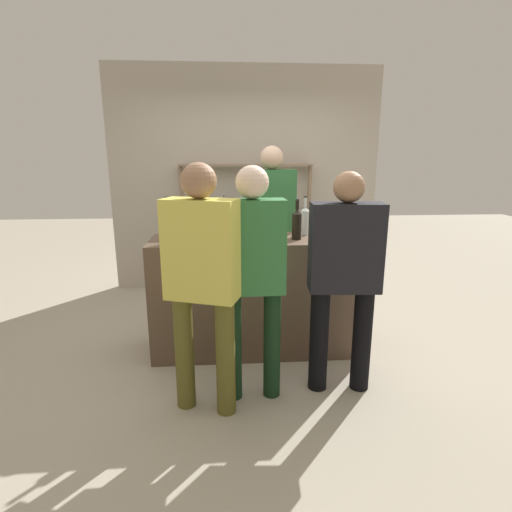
{
  "coord_description": "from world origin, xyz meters",
  "views": [
    {
      "loc": [
        -0.24,
        -3.35,
        1.72
      ],
      "look_at": [
        0.0,
        0.0,
        0.87
      ],
      "focal_mm": 28.0,
      "sensor_mm": 36.0,
      "label": 1
    }
  ],
  "objects_px": {
    "counter_bottle_1": "(305,220)",
    "customer_left": "(202,274)",
    "counter_bottle_0": "(169,226)",
    "ice_bucket": "(210,227)",
    "counter_bottle_3": "(239,225)",
    "customer_right": "(344,270)",
    "counter_bottle_2": "(297,224)",
    "customer_center": "(252,268)",
    "server_behind_counter": "(271,219)"
  },
  "relations": [
    {
      "from": "counter_bottle_1",
      "to": "server_behind_counter",
      "type": "relative_size",
      "value": 0.19
    },
    {
      "from": "counter_bottle_3",
      "to": "customer_left",
      "type": "bearing_deg",
      "value": -109.08
    },
    {
      "from": "counter_bottle_3",
      "to": "ice_bucket",
      "type": "height_order",
      "value": "counter_bottle_3"
    },
    {
      "from": "counter_bottle_3",
      "to": "customer_center",
      "type": "relative_size",
      "value": 0.21
    },
    {
      "from": "customer_right",
      "to": "counter_bottle_3",
      "type": "bearing_deg",
      "value": 55.49
    },
    {
      "from": "counter_bottle_0",
      "to": "customer_center",
      "type": "relative_size",
      "value": 0.23
    },
    {
      "from": "counter_bottle_1",
      "to": "counter_bottle_3",
      "type": "relative_size",
      "value": 1.0
    },
    {
      "from": "counter_bottle_3",
      "to": "server_behind_counter",
      "type": "distance_m",
      "value": 1.03
    },
    {
      "from": "counter_bottle_0",
      "to": "customer_center",
      "type": "bearing_deg",
      "value": -43.12
    },
    {
      "from": "counter_bottle_1",
      "to": "customer_right",
      "type": "bearing_deg",
      "value": -81.17
    },
    {
      "from": "counter_bottle_1",
      "to": "customer_right",
      "type": "xyz_separation_m",
      "value": [
        0.13,
        -0.83,
        -0.23
      ]
    },
    {
      "from": "customer_left",
      "to": "customer_center",
      "type": "bearing_deg",
      "value": -50.54
    },
    {
      "from": "counter_bottle_2",
      "to": "server_behind_counter",
      "type": "xyz_separation_m",
      "value": [
        -0.12,
        0.9,
        -0.1
      ]
    },
    {
      "from": "counter_bottle_2",
      "to": "customer_left",
      "type": "xyz_separation_m",
      "value": [
        -0.76,
        -0.82,
        -0.18
      ]
    },
    {
      "from": "counter_bottle_1",
      "to": "customer_right",
      "type": "height_order",
      "value": "customer_right"
    },
    {
      "from": "customer_right",
      "to": "server_behind_counter",
      "type": "height_order",
      "value": "server_behind_counter"
    },
    {
      "from": "counter_bottle_2",
      "to": "customer_center",
      "type": "bearing_deg",
      "value": -121.23
    },
    {
      "from": "customer_left",
      "to": "counter_bottle_2",
      "type": "bearing_deg",
      "value": -23.74
    },
    {
      "from": "counter_bottle_3",
      "to": "counter_bottle_1",
      "type": "bearing_deg",
      "value": 22.63
    },
    {
      "from": "customer_right",
      "to": "customer_left",
      "type": "relative_size",
      "value": 0.96
    },
    {
      "from": "ice_bucket",
      "to": "customer_right",
      "type": "distance_m",
      "value": 1.22
    },
    {
      "from": "counter_bottle_3",
      "to": "server_behind_counter",
      "type": "xyz_separation_m",
      "value": [
        0.37,
        0.95,
        -0.1
      ]
    },
    {
      "from": "ice_bucket",
      "to": "customer_left",
      "type": "relative_size",
      "value": 0.12
    },
    {
      "from": "counter_bottle_1",
      "to": "customer_left",
      "type": "xyz_separation_m",
      "value": [
        -0.86,
        -1.01,
        -0.18
      ]
    },
    {
      "from": "counter_bottle_1",
      "to": "ice_bucket",
      "type": "bearing_deg",
      "value": -171.64
    },
    {
      "from": "ice_bucket",
      "to": "customer_right",
      "type": "bearing_deg",
      "value": -36.01
    },
    {
      "from": "counter_bottle_0",
      "to": "counter_bottle_1",
      "type": "bearing_deg",
      "value": 14.29
    },
    {
      "from": "counter_bottle_1",
      "to": "counter_bottle_0",
      "type": "bearing_deg",
      "value": -165.71
    },
    {
      "from": "server_behind_counter",
      "to": "customer_left",
      "type": "height_order",
      "value": "server_behind_counter"
    },
    {
      "from": "counter_bottle_3",
      "to": "customer_left",
      "type": "relative_size",
      "value": 0.2
    },
    {
      "from": "counter_bottle_0",
      "to": "customer_left",
      "type": "xyz_separation_m",
      "value": [
        0.3,
        -0.72,
        -0.19
      ]
    },
    {
      "from": "ice_bucket",
      "to": "customer_center",
      "type": "distance_m",
      "value": 0.84
    },
    {
      "from": "counter_bottle_1",
      "to": "counter_bottle_3",
      "type": "bearing_deg",
      "value": -157.37
    },
    {
      "from": "ice_bucket",
      "to": "customer_center",
      "type": "xyz_separation_m",
      "value": [
        0.32,
        -0.76,
        -0.15
      ]
    },
    {
      "from": "counter_bottle_1",
      "to": "ice_bucket",
      "type": "height_order",
      "value": "counter_bottle_1"
    },
    {
      "from": "customer_left",
      "to": "counter_bottle_0",
      "type": "bearing_deg",
      "value": 41.51
    },
    {
      "from": "counter_bottle_0",
      "to": "counter_bottle_3",
      "type": "xyz_separation_m",
      "value": [
        0.56,
        0.05,
        -0.01
      ]
    },
    {
      "from": "counter_bottle_3",
      "to": "ice_bucket",
      "type": "bearing_deg",
      "value": 152.94
    },
    {
      "from": "counter_bottle_0",
      "to": "ice_bucket",
      "type": "bearing_deg",
      "value": 28.4
    },
    {
      "from": "ice_bucket",
      "to": "customer_center",
      "type": "height_order",
      "value": "customer_center"
    },
    {
      "from": "ice_bucket",
      "to": "customer_left",
      "type": "height_order",
      "value": "customer_left"
    },
    {
      "from": "counter_bottle_0",
      "to": "customer_right",
      "type": "height_order",
      "value": "customer_right"
    },
    {
      "from": "counter_bottle_2",
      "to": "server_behind_counter",
      "type": "relative_size",
      "value": 0.19
    },
    {
      "from": "counter_bottle_1",
      "to": "customer_left",
      "type": "bearing_deg",
      "value": -130.39
    },
    {
      "from": "counter_bottle_3",
      "to": "customer_center",
      "type": "bearing_deg",
      "value": -83.77
    },
    {
      "from": "counter_bottle_2",
      "to": "customer_center",
      "type": "xyz_separation_m",
      "value": [
        -0.42,
        -0.69,
        -0.18
      ]
    },
    {
      "from": "counter_bottle_3",
      "to": "customer_center",
      "type": "distance_m",
      "value": 0.67
    },
    {
      "from": "counter_bottle_0",
      "to": "counter_bottle_2",
      "type": "distance_m",
      "value": 1.06
    },
    {
      "from": "counter_bottle_0",
      "to": "customer_right",
      "type": "bearing_deg",
      "value": -22.51
    },
    {
      "from": "server_behind_counter",
      "to": "counter_bottle_3",
      "type": "bearing_deg",
      "value": -28.31
    }
  ]
}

